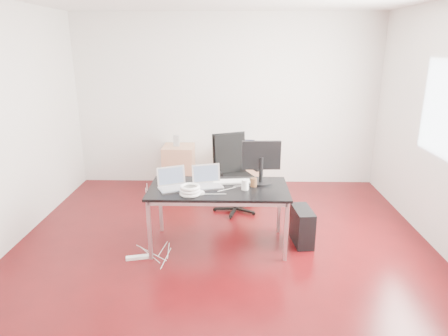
{
  "coord_description": "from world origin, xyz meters",
  "views": [
    {
      "loc": [
        0.11,
        -4.13,
        2.31
      ],
      "look_at": [
        0.0,
        0.55,
        0.85
      ],
      "focal_mm": 32.0,
      "sensor_mm": 36.0,
      "label": 1
    }
  ],
  "objects_px": {
    "office_chair": "(233,169)",
    "filing_cabinet_right": "(246,167)",
    "filing_cabinet_left": "(179,166)",
    "pc_tower": "(302,226)",
    "desk": "(219,192)"
  },
  "relations": [
    {
      "from": "office_chair",
      "to": "filing_cabinet_right",
      "type": "xyz_separation_m",
      "value": [
        0.21,
        0.95,
        -0.26
      ]
    },
    {
      "from": "office_chair",
      "to": "filing_cabinet_right",
      "type": "height_order",
      "value": "office_chair"
    },
    {
      "from": "filing_cabinet_left",
      "to": "pc_tower",
      "type": "height_order",
      "value": "filing_cabinet_left"
    },
    {
      "from": "filing_cabinet_left",
      "to": "filing_cabinet_right",
      "type": "bearing_deg",
      "value": 0.0
    },
    {
      "from": "filing_cabinet_left",
      "to": "filing_cabinet_right",
      "type": "relative_size",
      "value": 1.0
    },
    {
      "from": "office_chair",
      "to": "filing_cabinet_left",
      "type": "xyz_separation_m",
      "value": [
        -0.91,
        0.95,
        -0.26
      ]
    },
    {
      "from": "desk",
      "to": "filing_cabinet_right",
      "type": "distance_m",
      "value": 2.11
    },
    {
      "from": "office_chair",
      "to": "filing_cabinet_right",
      "type": "bearing_deg",
      "value": 54.73
    },
    {
      "from": "pc_tower",
      "to": "filing_cabinet_right",
      "type": "bearing_deg",
      "value": 101.37
    },
    {
      "from": "office_chair",
      "to": "filing_cabinet_right",
      "type": "relative_size",
      "value": 1.54
    },
    {
      "from": "pc_tower",
      "to": "filing_cabinet_left",
      "type": "bearing_deg",
      "value": 125.2
    },
    {
      "from": "filing_cabinet_left",
      "to": "office_chair",
      "type": "bearing_deg",
      "value": -46.24
    },
    {
      "from": "desk",
      "to": "filing_cabinet_left",
      "type": "distance_m",
      "value": 2.2
    },
    {
      "from": "office_chair",
      "to": "filing_cabinet_left",
      "type": "distance_m",
      "value": 1.34
    },
    {
      "from": "desk",
      "to": "office_chair",
      "type": "relative_size",
      "value": 1.48
    }
  ]
}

